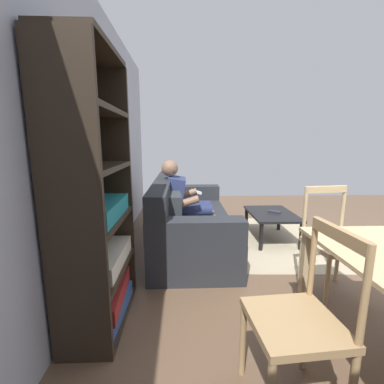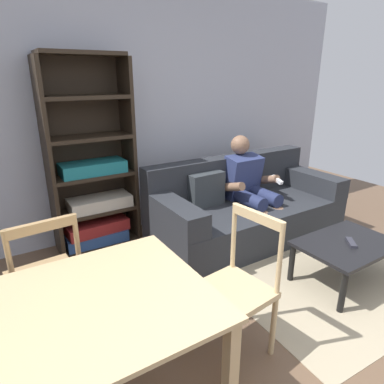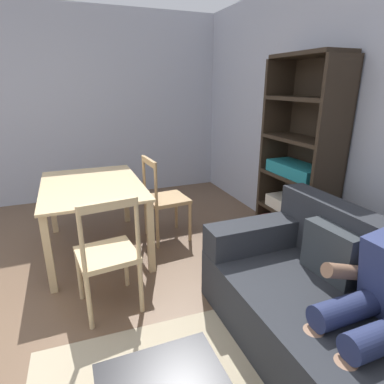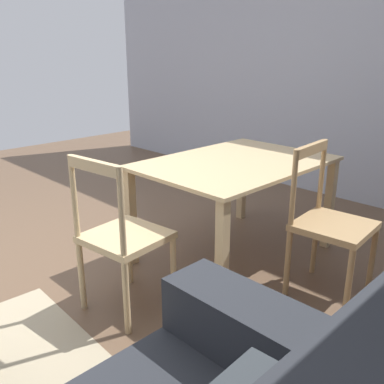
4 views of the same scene
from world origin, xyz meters
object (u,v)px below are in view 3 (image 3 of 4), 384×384
dining_table (93,193)px  dining_chair_facing_couch (108,255)px  couch (360,331)px  person_lounging (384,302)px  dining_chair_near_wall (164,199)px  bookshelf (298,180)px

dining_table → dining_chair_facing_couch: size_ratio=1.42×
couch → dining_table: (-2.15, -1.26, 0.31)m
person_lounging → dining_table: (-2.23, -1.28, 0.06)m
couch → dining_table: couch is taller
dining_table → couch: bearing=30.4°
dining_table → dining_chair_facing_couch: (1.00, 0.00, -0.17)m
couch → person_lounging: size_ratio=1.94×
person_lounging → couch: bearing=-165.0°
couch → dining_chair_near_wall: 2.21m
person_lounging → dining_table: 2.57m
person_lounging → dining_chair_facing_couch: person_lounging is taller
bookshelf → dining_table: bearing=-109.8°
dining_chair_facing_couch → person_lounging: bearing=46.1°
couch → person_lounging: (0.08, 0.02, 0.25)m
bookshelf → dining_chair_near_wall: 1.42m
dining_table → dining_chair_facing_couch: bearing=0.2°
couch → dining_table: size_ratio=1.60×
bookshelf → dining_chair_near_wall: (-0.70, -1.20, -0.28)m
person_lounging → dining_chair_near_wall: bearing=-166.4°
dining_table → dining_chair_facing_couch: 1.01m
dining_table → dining_chair_facing_couch: dining_chair_facing_couch is taller
dining_table → dining_chair_near_wall: size_ratio=1.43×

